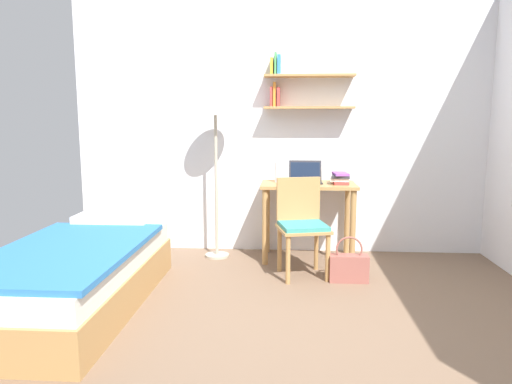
{
  "coord_description": "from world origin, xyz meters",
  "views": [
    {
      "loc": [
        0.0,
        -2.85,
        1.37
      ],
      "look_at": [
        -0.23,
        0.51,
        0.85
      ],
      "focal_mm": 32.94,
      "sensor_mm": 36.0,
      "label": 1
    }
  ],
  "objects_px": {
    "bed": "(76,276)",
    "handbag": "(349,267)",
    "water_bottle": "(278,172)",
    "desk": "(308,200)",
    "standing_lamp": "(215,114)",
    "desk_chair": "(302,222)",
    "book_stack": "(340,178)",
    "laptop": "(305,177)"
  },
  "relations": [
    {
      "from": "desk_chair",
      "to": "laptop",
      "type": "height_order",
      "value": "laptop"
    },
    {
      "from": "bed",
      "to": "standing_lamp",
      "type": "distance_m",
      "value": 1.98
    },
    {
      "from": "desk",
      "to": "standing_lamp",
      "type": "bearing_deg",
      "value": 179.52
    },
    {
      "from": "desk",
      "to": "water_bottle",
      "type": "height_order",
      "value": "water_bottle"
    },
    {
      "from": "bed",
      "to": "laptop",
      "type": "bearing_deg",
      "value": 39.29
    },
    {
      "from": "standing_lamp",
      "to": "water_bottle",
      "type": "bearing_deg",
      "value": 4.62
    },
    {
      "from": "standing_lamp",
      "to": "laptop",
      "type": "bearing_deg",
      "value": 3.62
    },
    {
      "from": "desk",
      "to": "book_stack",
      "type": "distance_m",
      "value": 0.38
    },
    {
      "from": "desk_chair",
      "to": "handbag",
      "type": "height_order",
      "value": "desk_chair"
    },
    {
      "from": "desk",
      "to": "water_bottle",
      "type": "bearing_deg",
      "value": 169.27
    },
    {
      "from": "water_bottle",
      "to": "handbag",
      "type": "xyz_separation_m",
      "value": [
        0.63,
        -0.71,
        -0.73
      ]
    },
    {
      "from": "bed",
      "to": "handbag",
      "type": "distance_m",
      "value": 2.19
    },
    {
      "from": "book_stack",
      "to": "laptop",
      "type": "bearing_deg",
      "value": 166.27
    },
    {
      "from": "desk",
      "to": "desk_chair",
      "type": "height_order",
      "value": "desk_chair"
    },
    {
      "from": "water_bottle",
      "to": "book_stack",
      "type": "relative_size",
      "value": 0.79
    },
    {
      "from": "standing_lamp",
      "to": "water_bottle",
      "type": "xyz_separation_m",
      "value": [
        0.61,
        0.05,
        -0.57
      ]
    },
    {
      "from": "desk",
      "to": "standing_lamp",
      "type": "relative_size",
      "value": 0.56
    },
    {
      "from": "desk_chair",
      "to": "standing_lamp",
      "type": "xyz_separation_m",
      "value": [
        -0.83,
        0.49,
        0.95
      ]
    },
    {
      "from": "bed",
      "to": "desk_chair",
      "type": "relative_size",
      "value": 2.27
    },
    {
      "from": "desk_chair",
      "to": "laptop",
      "type": "bearing_deg",
      "value": 85.13
    },
    {
      "from": "book_stack",
      "to": "bed",
      "type": "bearing_deg",
      "value": -147.19
    },
    {
      "from": "water_bottle",
      "to": "handbag",
      "type": "distance_m",
      "value": 1.19
    },
    {
      "from": "desk",
      "to": "water_bottle",
      "type": "distance_m",
      "value": 0.4
    },
    {
      "from": "desk_chair",
      "to": "desk",
      "type": "bearing_deg",
      "value": 81.15
    },
    {
      "from": "bed",
      "to": "water_bottle",
      "type": "relative_size",
      "value": 9.71
    },
    {
      "from": "bed",
      "to": "handbag",
      "type": "bearing_deg",
      "value": 18.47
    },
    {
      "from": "desk_chair",
      "to": "book_stack",
      "type": "distance_m",
      "value": 0.69
    },
    {
      "from": "standing_lamp",
      "to": "laptop",
      "type": "distance_m",
      "value": 1.07
    },
    {
      "from": "standing_lamp",
      "to": "book_stack",
      "type": "xyz_separation_m",
      "value": [
        1.21,
        -0.03,
        -0.62
      ]
    },
    {
      "from": "bed",
      "to": "desk",
      "type": "relative_size",
      "value": 2.13
    },
    {
      "from": "desk_chair",
      "to": "handbag",
      "type": "xyz_separation_m",
      "value": [
        0.4,
        -0.16,
        -0.35
      ]
    },
    {
      "from": "standing_lamp",
      "to": "water_bottle",
      "type": "height_order",
      "value": "standing_lamp"
    },
    {
      "from": "water_bottle",
      "to": "laptop",
      "type": "bearing_deg",
      "value": 1.38
    },
    {
      "from": "laptop",
      "to": "water_bottle",
      "type": "bearing_deg",
      "value": -178.62
    },
    {
      "from": "desk_chair",
      "to": "book_stack",
      "type": "height_order",
      "value": "book_stack"
    },
    {
      "from": "bed",
      "to": "desk",
      "type": "distance_m",
      "value": 2.23
    },
    {
      "from": "water_bottle",
      "to": "desk",
      "type": "bearing_deg",
      "value": -10.73
    },
    {
      "from": "water_bottle",
      "to": "handbag",
      "type": "height_order",
      "value": "water_bottle"
    },
    {
      "from": "laptop",
      "to": "water_bottle",
      "type": "relative_size",
      "value": 1.62
    },
    {
      "from": "laptop",
      "to": "desk_chair",
      "type": "bearing_deg",
      "value": -94.87
    },
    {
      "from": "desk",
      "to": "standing_lamp",
      "type": "height_order",
      "value": "standing_lamp"
    },
    {
      "from": "bed",
      "to": "laptop",
      "type": "height_order",
      "value": "laptop"
    }
  ]
}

